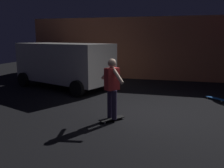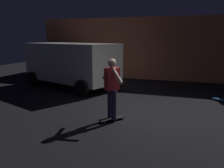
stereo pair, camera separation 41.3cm
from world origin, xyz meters
name	(u,v)px [view 1 (the left image)]	position (x,y,z in m)	size (l,w,h in m)	color
ground_plane	(145,114)	(0.00, 0.00, 0.00)	(28.00, 28.00, 0.00)	black
low_building	(153,47)	(-0.60, 7.96, 1.69)	(13.93, 3.62, 3.38)	#B76B4C
parked_van	(64,63)	(-4.15, 3.00, 1.16)	(4.97, 3.52, 2.03)	silver
skateboard_ridden	(112,119)	(-0.82, -0.81, 0.06)	(0.65, 0.73, 0.07)	black
skateboard_spare	(216,98)	(2.33, 2.39, 0.06)	(0.69, 0.69, 0.07)	#1959B2
skater	(112,84)	(-0.82, -0.81, 1.04)	(0.81, 0.70, 1.67)	#382D4C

